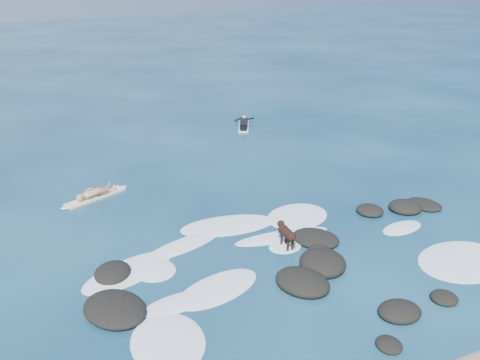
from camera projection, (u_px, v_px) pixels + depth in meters
ground at (294, 249)px, 16.97m from camera, size 160.00×160.00×0.00m
reef_rocks at (294, 275)px, 15.33m from camera, size 13.67×7.92×0.54m
breaking_foam at (267, 257)px, 16.47m from camera, size 12.42×7.87×0.12m
standing_surfer_rig at (94, 182)px, 20.39m from camera, size 2.89×1.32×1.69m
paddling_surfer_rig at (244, 124)px, 29.58m from camera, size 1.76×2.41×0.45m
dog at (286, 233)px, 16.87m from camera, size 0.40×1.27×0.80m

